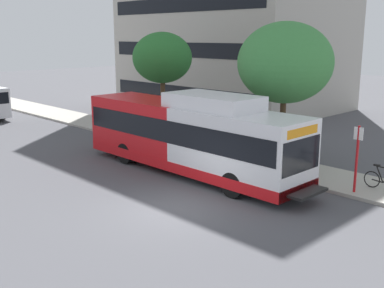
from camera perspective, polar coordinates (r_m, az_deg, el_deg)
ground_plane at (r=23.07m, az=-15.60°, el=-2.52°), size 120.00×120.00×0.00m
sidewalk_curb at (r=25.55m, az=0.48°, el=-0.37°), size 3.00×56.00×0.14m
transit_bus at (r=20.64m, az=-0.26°, el=1.03°), size 2.58×12.25×3.65m
bus_stop_sign_pole at (r=18.75m, az=19.47°, el=-1.15°), size 0.10×0.36×2.60m
street_tree_near_stop at (r=22.22m, az=11.27°, el=9.67°), size 4.39×4.39×6.52m
street_tree_mid_block at (r=28.55m, az=-3.64°, el=10.42°), size 3.57×3.57×6.10m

